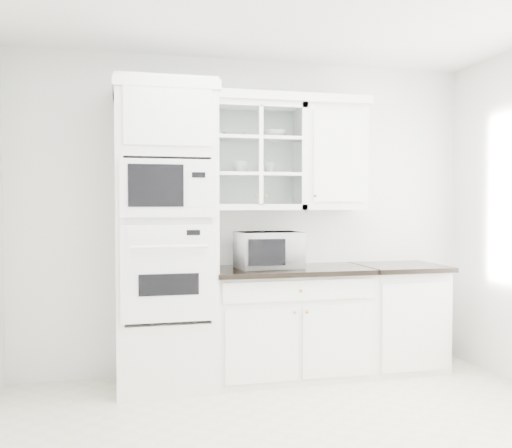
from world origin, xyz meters
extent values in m
cube|color=white|center=(0.00, 1.74, 1.35)|extent=(4.00, 0.02, 2.70)
cube|color=white|center=(-0.75, 1.43, 1.20)|extent=(0.76, 0.65, 2.40)
cube|color=white|center=(-0.75, 1.09, 0.94)|extent=(0.70, 0.03, 0.72)
cube|color=black|center=(-0.75, 1.07, 0.86)|extent=(0.44, 0.01, 0.16)
cube|color=white|center=(-0.75, 1.09, 1.56)|extent=(0.70, 0.03, 0.43)
cube|color=black|center=(-0.84, 1.07, 1.58)|extent=(0.40, 0.01, 0.31)
cube|color=white|center=(0.28, 1.45, 0.44)|extent=(1.30, 0.60, 0.88)
cube|color=black|center=(0.28, 1.42, 0.90)|extent=(1.32, 0.67, 0.04)
cube|color=white|center=(1.28, 1.45, 0.44)|extent=(0.70, 0.60, 0.88)
cube|color=black|center=(1.28, 1.42, 0.90)|extent=(0.72, 0.67, 0.04)
cube|color=white|center=(0.03, 1.58, 1.85)|extent=(0.80, 0.33, 0.90)
cube|color=white|center=(0.03, 1.58, 1.70)|extent=(0.74, 0.29, 0.02)
cube|color=white|center=(0.03, 1.58, 2.00)|extent=(0.74, 0.29, 0.02)
cube|color=white|center=(0.71, 1.58, 1.85)|extent=(0.55, 0.33, 0.90)
cube|color=white|center=(-0.07, 1.56, 2.33)|extent=(2.14, 0.38, 0.07)
imported|color=white|center=(0.10, 1.45, 1.07)|extent=(0.55, 0.47, 0.30)
imported|color=white|center=(-0.17, 1.59, 2.03)|extent=(0.22, 0.22, 0.05)
imported|color=white|center=(0.18, 1.58, 2.04)|extent=(0.25, 0.25, 0.06)
imported|color=white|center=(-0.10, 1.58, 1.76)|extent=(0.13, 0.13, 0.10)
imported|color=white|center=(0.14, 1.57, 1.76)|extent=(0.13, 0.13, 0.10)
camera|label=1|loc=(-1.09, -3.12, 1.45)|focal=40.00mm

